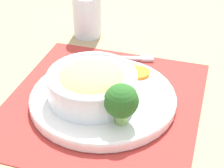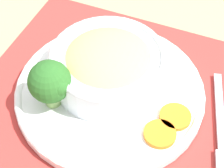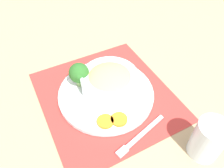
{
  "view_description": "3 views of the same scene",
  "coord_description": "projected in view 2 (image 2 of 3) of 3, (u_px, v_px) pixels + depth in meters",
  "views": [
    {
      "loc": [
        0.61,
        0.16,
        0.48
      ],
      "look_at": [
        -0.01,
        0.02,
        0.04
      ],
      "focal_mm": 60.0,
      "sensor_mm": 36.0,
      "label": 1
    },
    {
      "loc": [
        -0.12,
        0.36,
        0.49
      ],
      "look_at": [
        -0.01,
        0.02,
        0.05
      ],
      "focal_mm": 60.0,
      "sensor_mm": 36.0,
      "label": 2
    },
    {
      "loc": [
        -0.4,
        0.23,
        0.55
      ],
      "look_at": [
        -0.01,
        -0.02,
        0.05
      ],
      "focal_mm": 35.0,
      "sensor_mm": 36.0,
      "label": 3
    }
  ],
  "objects": [
    {
      "name": "bowl",
      "position": [
        108.0,
        64.0,
        0.59
      ],
      "size": [
        0.19,
        0.19,
        0.07
      ],
      "color": "silver",
      "rests_on": "plate"
    },
    {
      "name": "ground_plane",
      "position": [
        110.0,
        96.0,
        0.62
      ],
      "size": [
        4.0,
        4.0,
        0.0
      ],
      "primitive_type": "plane",
      "color": "tan"
    },
    {
      "name": "carrot_slice_middle",
      "position": [
        175.0,
        117.0,
        0.57
      ],
      "size": [
        0.05,
        0.05,
        0.01
      ],
      "color": "orange",
      "rests_on": "plate"
    },
    {
      "name": "fork",
      "position": [
        221.0,
        128.0,
        0.57
      ],
      "size": [
        0.05,
        0.18,
        0.01
      ],
      "rotation": [
        0.0,
        0.0,
        0.19
      ],
      "color": "#B7B7BC",
      "rests_on": "placemat"
    },
    {
      "name": "broccoli_floret",
      "position": [
        50.0,
        82.0,
        0.55
      ],
      "size": [
        0.07,
        0.07,
        0.08
      ],
      "color": "#84AD5B",
      "rests_on": "plate"
    },
    {
      "name": "carrot_slice_near",
      "position": [
        160.0,
        134.0,
        0.55
      ],
      "size": [
        0.05,
        0.05,
        0.01
      ],
      "color": "orange",
      "rests_on": "plate"
    },
    {
      "name": "plate",
      "position": [
        110.0,
        91.0,
        0.61
      ],
      "size": [
        0.31,
        0.31,
        0.02
      ],
      "color": "white",
      "rests_on": "placemat"
    },
    {
      "name": "placemat",
      "position": [
        110.0,
        96.0,
        0.62
      ],
      "size": [
        0.46,
        0.44,
        0.0
      ],
      "color": "#B2332D",
      "rests_on": "ground_plane"
    }
  ]
}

